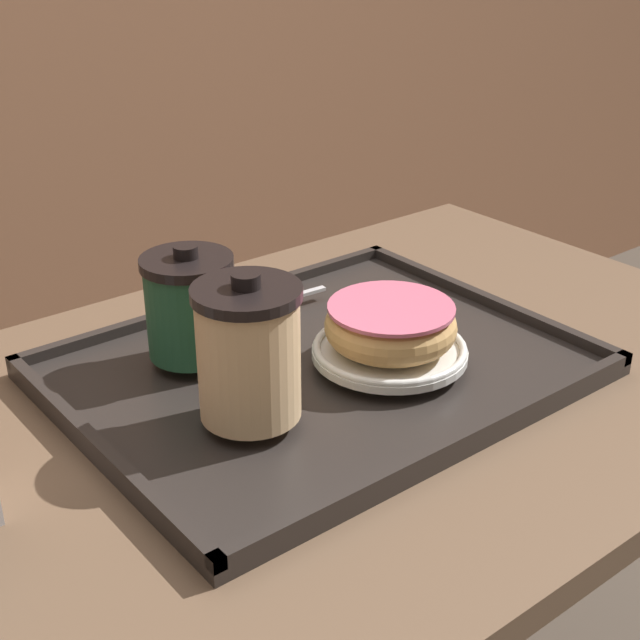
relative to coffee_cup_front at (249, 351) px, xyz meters
name	(u,v)px	position (x,y,z in m)	size (l,w,h in m)	color
cafe_table	(323,509)	(0.11, 0.03, -0.24)	(1.05, 0.66, 0.74)	brown
serving_tray	(320,370)	(0.12, 0.05, -0.08)	(0.51, 0.40, 0.02)	#282321
coffee_cup_front	(249,351)	(0.00, 0.00, 0.00)	(0.10, 0.10, 0.14)	#E0B784
coffee_cup_rear	(189,305)	(0.02, 0.13, -0.01)	(0.09, 0.09, 0.12)	#235638
plate_with_chocolate_donut	(390,350)	(0.17, 0.00, -0.06)	(0.16, 0.16, 0.01)	white
donut_chocolate_glazed	(391,325)	(0.17, 0.00, -0.03)	(0.13, 0.13, 0.04)	tan
spoon	(249,307)	(0.12, 0.18, -0.06)	(0.14, 0.02, 0.01)	silver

